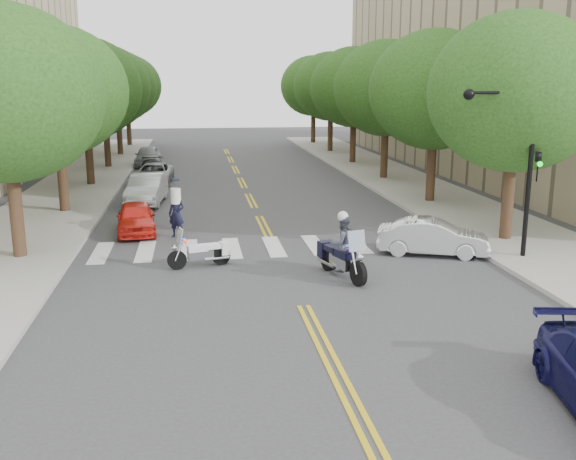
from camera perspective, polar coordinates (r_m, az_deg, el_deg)
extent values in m
plane|color=#38383A|center=(17.52, 1.38, -6.77)|extent=(140.00, 140.00, 0.00)
cube|color=#9E9991|center=(39.27, -18.09, 3.80)|extent=(5.00, 60.00, 0.15)
cube|color=#9E9991|center=(40.60, 9.43, 4.56)|extent=(5.00, 60.00, 0.15)
cylinder|color=#382316|center=(23.44, -23.01, 1.48)|extent=(0.44, 0.44, 3.32)
ellipsoid|color=#1E4313|center=(23.05, -23.88, 11.02)|extent=(6.40, 6.40, 5.76)
cylinder|color=#382316|center=(31.13, -19.41, 4.40)|extent=(0.44, 0.44, 3.32)
ellipsoid|color=#1E4313|center=(30.84, -19.96, 11.58)|extent=(6.40, 6.40, 5.76)
cylinder|color=#382316|center=(38.95, -17.24, 6.15)|extent=(0.44, 0.44, 3.32)
ellipsoid|color=#1E4313|center=(38.72, -17.63, 11.89)|extent=(6.40, 6.40, 5.76)
cylinder|color=#382316|center=(46.83, -15.78, 7.31)|extent=(0.44, 0.44, 3.32)
ellipsoid|color=#1E4313|center=(46.64, -16.08, 12.08)|extent=(6.40, 6.40, 5.76)
cylinder|color=#382316|center=(54.75, -14.74, 8.13)|extent=(0.44, 0.44, 3.32)
ellipsoid|color=#1E4313|center=(54.58, -14.98, 12.21)|extent=(6.40, 6.40, 5.76)
cylinder|color=#382316|center=(62.68, -13.97, 8.74)|extent=(0.44, 0.44, 3.32)
ellipsoid|color=#1E4313|center=(62.54, -14.16, 12.31)|extent=(6.40, 6.40, 5.76)
cylinder|color=#382316|center=(25.45, 18.95, 2.65)|extent=(0.44, 0.44, 3.32)
ellipsoid|color=#1E4313|center=(25.10, 19.62, 11.45)|extent=(6.40, 6.40, 5.76)
cylinder|color=#382316|center=(32.68, 12.60, 5.20)|extent=(0.44, 0.44, 3.32)
ellipsoid|color=#1E4313|center=(32.40, 12.95, 12.05)|extent=(6.40, 6.40, 5.76)
cylinder|color=#382316|center=(40.20, 8.56, 6.78)|extent=(0.44, 0.44, 3.32)
ellipsoid|color=#1E4313|center=(39.97, 8.75, 12.35)|extent=(6.40, 6.40, 5.76)
cylinder|color=#382316|center=(47.87, 5.79, 7.84)|extent=(0.44, 0.44, 3.32)
ellipsoid|color=#1E4313|center=(47.68, 5.89, 12.52)|extent=(6.40, 6.40, 5.76)
cylinder|color=#382316|center=(55.64, 3.77, 8.60)|extent=(0.44, 0.44, 3.32)
ellipsoid|color=#1E4313|center=(55.48, 3.84, 12.62)|extent=(6.40, 6.40, 5.76)
cylinder|color=#382316|center=(63.46, 2.25, 9.16)|extent=(0.44, 0.44, 3.32)
ellipsoid|color=#1E4313|center=(63.32, 2.28, 12.69)|extent=(6.40, 6.40, 5.76)
cylinder|color=black|center=(22.80, 20.69, 4.79)|extent=(0.16, 0.16, 6.00)
cylinder|color=black|center=(22.05, 18.45, 11.51)|extent=(2.40, 0.10, 0.10)
sphere|color=black|center=(21.58, 15.78, 11.53)|extent=(0.36, 0.36, 0.36)
imported|color=black|center=(22.89, 21.28, 5.28)|extent=(0.16, 0.20, 1.00)
sphere|color=#0CCC26|center=(22.75, 21.49, 5.48)|extent=(0.18, 0.18, 0.18)
cylinder|color=black|center=(19.19, 6.27, -3.87)|extent=(0.38, 0.78, 0.77)
cylinder|color=black|center=(20.68, 3.63, -2.57)|extent=(0.42, 0.79, 0.77)
cube|color=silver|center=(19.94, 4.82, -2.81)|extent=(0.65, 1.08, 0.36)
cube|color=black|center=(19.77, 5.00, -2.11)|extent=(0.62, 0.88, 0.25)
cube|color=black|center=(20.28, 4.11, -1.63)|extent=(0.62, 0.73, 0.18)
cube|color=black|center=(20.74, 3.41, -1.68)|extent=(0.58, 0.47, 0.51)
cube|color=#8C99A5|center=(19.05, 6.11, -0.96)|extent=(0.59, 0.33, 0.62)
cube|color=red|center=(19.33, 6.14, -1.38)|extent=(0.14, 0.14, 0.09)
cube|color=#0C26E5|center=(19.19, 5.45, -1.46)|extent=(0.14, 0.14, 0.09)
imported|color=#474C56|center=(19.79, 4.86, -1.18)|extent=(1.03, 0.90, 1.78)
sphere|color=silver|center=(19.60, 4.90, 1.20)|extent=(0.34, 0.34, 0.34)
cylinder|color=black|center=(21.05, -9.84, -2.66)|extent=(0.64, 0.28, 0.63)
cylinder|color=black|center=(21.42, -5.99, -2.26)|extent=(0.65, 0.32, 0.63)
cube|color=silver|center=(21.21, -7.79, -2.18)|extent=(0.88, 0.50, 0.30)
cube|color=white|center=(21.12, -8.05, -1.60)|extent=(0.71, 0.49, 0.20)
cube|color=white|center=(21.25, -6.73, -1.43)|extent=(0.58, 0.49, 0.15)
cube|color=white|center=(21.39, -5.65, -1.61)|extent=(0.37, 0.46, 0.42)
cube|color=#8C99A5|center=(20.88, -9.60, -0.53)|extent=(0.25, 0.48, 0.50)
cube|color=red|center=(20.85, -9.09, -1.00)|extent=(0.11, 0.11, 0.07)
cube|color=#0C26E5|center=(21.06, -9.24, -0.86)|extent=(0.11, 0.11, 0.07)
imported|color=black|center=(25.26, -9.88, 1.41)|extent=(0.81, 0.73, 1.86)
imported|color=white|center=(23.03, 12.75, -0.61)|extent=(4.06, 2.61, 1.26)
imported|color=red|center=(26.40, -13.37, 1.07)|extent=(1.81, 3.81, 1.26)
imported|color=silver|center=(32.67, -12.45, 3.56)|extent=(1.96, 4.57, 1.46)
imported|color=gray|center=(38.87, -11.83, 4.89)|extent=(2.30, 4.55, 1.23)
imported|color=black|center=(41.18, -11.99, 5.29)|extent=(1.75, 4.10, 1.18)
imported|color=#9A9A9F|center=(47.69, -12.36, 6.45)|extent=(1.79, 4.24, 1.43)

